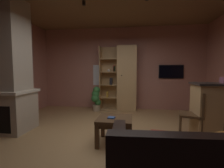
{
  "coord_description": "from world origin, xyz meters",
  "views": [
    {
      "loc": [
        0.47,
        -2.96,
        1.31
      ],
      "look_at": [
        0.0,
        0.4,
        1.05
      ],
      "focal_mm": 25.32,
      "sensor_mm": 36.0,
      "label": 1
    }
  ],
  "objects_px": {
    "coffee_table": "(115,123)",
    "potted_floor_plant": "(96,98)",
    "table_book_0": "(111,118)",
    "stone_fireplace": "(8,73)",
    "wall_mounted_tv": "(171,72)",
    "dining_chair": "(195,112)",
    "bookshelf_cabinet": "(124,79)"
  },
  "relations": [
    {
      "from": "coffee_table",
      "to": "potted_floor_plant",
      "type": "xyz_separation_m",
      "value": [
        -0.92,
        2.32,
        0.04
      ]
    },
    {
      "from": "table_book_0",
      "to": "potted_floor_plant",
      "type": "height_order",
      "value": "potted_floor_plant"
    },
    {
      "from": "coffee_table",
      "to": "table_book_0",
      "type": "xyz_separation_m",
      "value": [
        -0.06,
        -0.04,
        0.11
      ]
    },
    {
      "from": "stone_fireplace",
      "to": "wall_mounted_tv",
      "type": "bearing_deg",
      "value": 31.76
    },
    {
      "from": "dining_chair",
      "to": "potted_floor_plant",
      "type": "xyz_separation_m",
      "value": [
        -2.46,
        1.87,
        -0.1
      ]
    },
    {
      "from": "coffee_table",
      "to": "wall_mounted_tv",
      "type": "xyz_separation_m",
      "value": [
        1.57,
        2.76,
        0.94
      ]
    },
    {
      "from": "dining_chair",
      "to": "bookshelf_cabinet",
      "type": "bearing_deg",
      "value": 125.94
    },
    {
      "from": "stone_fireplace",
      "to": "bookshelf_cabinet",
      "type": "xyz_separation_m",
      "value": [
        2.41,
        2.25,
        -0.21
      ]
    },
    {
      "from": "bookshelf_cabinet",
      "to": "coffee_table",
      "type": "distance_m",
      "value": 2.65
    },
    {
      "from": "stone_fireplace",
      "to": "coffee_table",
      "type": "distance_m",
      "value": 2.59
    },
    {
      "from": "dining_chair",
      "to": "potted_floor_plant",
      "type": "height_order",
      "value": "dining_chair"
    },
    {
      "from": "bookshelf_cabinet",
      "to": "table_book_0",
      "type": "bearing_deg",
      "value": -91.54
    },
    {
      "from": "table_book_0",
      "to": "dining_chair",
      "type": "relative_size",
      "value": 0.13
    },
    {
      "from": "table_book_0",
      "to": "coffee_table",
      "type": "bearing_deg",
      "value": 35.22
    },
    {
      "from": "bookshelf_cabinet",
      "to": "potted_floor_plant",
      "type": "xyz_separation_m",
      "value": [
        -0.93,
        -0.23,
        -0.65
      ]
    },
    {
      "from": "bookshelf_cabinet",
      "to": "dining_chair",
      "type": "bearing_deg",
      "value": -54.06
    },
    {
      "from": "stone_fireplace",
      "to": "dining_chair",
      "type": "xyz_separation_m",
      "value": [
        3.94,
        0.14,
        -0.76
      ]
    },
    {
      "from": "table_book_0",
      "to": "dining_chair",
      "type": "xyz_separation_m",
      "value": [
        1.6,
        0.49,
        0.04
      ]
    },
    {
      "from": "stone_fireplace",
      "to": "coffee_table",
      "type": "height_order",
      "value": "stone_fireplace"
    },
    {
      "from": "wall_mounted_tv",
      "to": "dining_chair",
      "type": "bearing_deg",
      "value": -90.81
    },
    {
      "from": "stone_fireplace",
      "to": "bookshelf_cabinet",
      "type": "height_order",
      "value": "stone_fireplace"
    },
    {
      "from": "bookshelf_cabinet",
      "to": "dining_chair",
      "type": "relative_size",
      "value": 2.36
    },
    {
      "from": "coffee_table",
      "to": "dining_chair",
      "type": "relative_size",
      "value": 0.68
    },
    {
      "from": "stone_fireplace",
      "to": "dining_chair",
      "type": "height_order",
      "value": "stone_fireplace"
    },
    {
      "from": "table_book_0",
      "to": "dining_chair",
      "type": "bearing_deg",
      "value": 16.99
    },
    {
      "from": "potted_floor_plant",
      "to": "wall_mounted_tv",
      "type": "relative_size",
      "value": 1.02
    },
    {
      "from": "dining_chair",
      "to": "wall_mounted_tv",
      "type": "height_order",
      "value": "wall_mounted_tv"
    },
    {
      "from": "stone_fireplace",
      "to": "dining_chair",
      "type": "bearing_deg",
      "value": 2.1
    },
    {
      "from": "wall_mounted_tv",
      "to": "stone_fireplace",
      "type": "bearing_deg",
      "value": -148.24
    },
    {
      "from": "coffee_table",
      "to": "wall_mounted_tv",
      "type": "relative_size",
      "value": 0.78
    },
    {
      "from": "coffee_table",
      "to": "dining_chair",
      "type": "xyz_separation_m",
      "value": [
        1.54,
        0.45,
        0.15
      ]
    },
    {
      "from": "coffee_table",
      "to": "stone_fireplace",
      "type": "bearing_deg",
      "value": 172.81
    }
  ]
}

